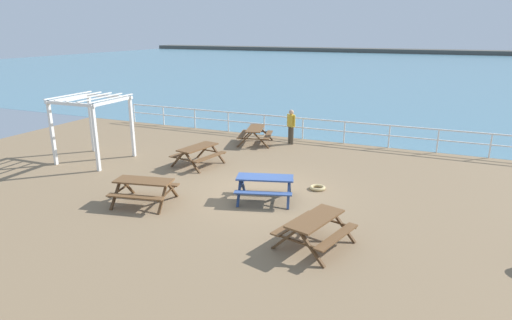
{
  "coord_description": "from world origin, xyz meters",
  "views": [
    {
      "loc": [
        5.36,
        -12.64,
        5.3
      ],
      "look_at": [
        -0.64,
        1.01,
        0.8
      ],
      "focal_mm": 30.5,
      "sensor_mm": 36.0,
      "label": 1
    }
  ],
  "objects": [
    {
      "name": "distant_shoreline",
      "position": [
        0.0,
        95.75,
        0.0
      ],
      "size": [
        142.0,
        6.0,
        1.8
      ],
      "primitive_type": "cube",
      "color": "#4C4C47",
      "rests_on": "ground"
    },
    {
      "name": "lattice_pergola",
      "position": [
        -7.86,
        0.71,
        2.0
      ],
      "size": [
        2.5,
        2.62,
        2.7
      ],
      "rotation": [
        0.0,
        0.0,
        0.03
      ],
      "color": "white",
      "rests_on": "ground"
    },
    {
      "name": "picnic_table_mid_centre",
      "position": [
        2.7,
        -2.9,
        0.58
      ],
      "size": [
        1.91,
        2.13,
        0.8
      ],
      "rotation": [
        0.0,
        0.0,
        1.31
      ],
      "color": "brown",
      "rests_on": "ground"
    },
    {
      "name": "ground_plane",
      "position": [
        0.0,
        0.0,
        -0.1
      ],
      "size": [
        30.0,
        24.0,
        0.2
      ],
      "primitive_type": "cube",
      "color": "#846B4C"
    },
    {
      "name": "picnic_table_near_right",
      "position": [
        -2.85,
        5.95,
        0.58
      ],
      "size": [
        1.93,
        2.13,
        0.8
      ],
      "rotation": [
        0.0,
        0.0,
        1.84
      ],
      "color": "brown",
      "rests_on": "ground"
    },
    {
      "name": "picnic_table_far_right",
      "position": [
        -3.03,
        -2.32,
        0.58
      ],
      "size": [
        2.07,
        1.85,
        0.8
      ],
      "rotation": [
        0.0,
        0.0,
        0.21
      ],
      "color": "brown",
      "rests_on": "ground"
    },
    {
      "name": "rope_coil",
      "position": [
        1.64,
        1.09,
        0.06
      ],
      "size": [
        0.55,
        0.55,
        0.11
      ],
      "primitive_type": "torus",
      "color": "tan",
      "rests_on": "ground"
    },
    {
      "name": "visitor",
      "position": [
        -1.26,
        6.58,
        0.95
      ],
      "size": [
        0.48,
        0.35,
        1.66
      ],
      "rotation": [
        0.0,
        0.0,
        4.23
      ],
      "color": "#4C4233",
      "rests_on": "ground"
    },
    {
      "name": "seaward_railing",
      "position": [
        -0.0,
        7.75,
        0.76
      ],
      "size": [
        23.07,
        0.07,
        1.08
      ],
      "color": "white",
      "rests_on": "ground"
    },
    {
      "name": "picnic_table_near_left",
      "position": [
        -3.57,
        1.85,
        0.58
      ],
      "size": [
        1.81,
        2.04,
        0.8
      ],
      "rotation": [
        0.0,
        0.0,
        1.39
      ],
      "color": "brown",
      "rests_on": "ground"
    },
    {
      "name": "picnic_table_far_left",
      "position": [
        0.33,
        -0.5,
        0.58
      ],
      "size": [
        2.16,
        1.96,
        0.8
      ],
      "rotation": [
        0.0,
        0.0,
        0.3
      ],
      "color": "#334C84",
      "rests_on": "ground"
    },
    {
      "name": "sea_band",
      "position": [
        0.0,
        52.75,
        0.0
      ],
      "size": [
        142.0,
        90.0,
        0.01
      ],
      "primitive_type": "cube",
      "color": "teal",
      "rests_on": "ground"
    }
  ]
}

